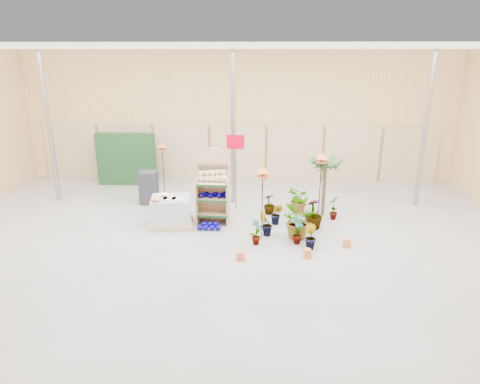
% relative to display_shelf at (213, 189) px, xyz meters
% --- Properties ---
extents(room, '(15.20, 12.10, 4.70)m').
position_rel_display_shelf_xyz_m(room, '(0.44, -1.03, 1.28)').
color(room, gray).
rests_on(room, ground).
extents(display_shelf, '(0.88, 0.58, 2.03)m').
position_rel_display_shelf_xyz_m(display_shelf, '(0.00, 0.00, 0.00)').
color(display_shelf, tan).
rests_on(display_shelf, ground).
extents(teddy_bears, '(0.76, 0.21, 0.33)m').
position_rel_display_shelf_xyz_m(teddy_bears, '(0.03, -0.10, 0.36)').
color(teddy_bears, beige).
rests_on(teddy_bears, display_shelf).
extents(gazing_balls_shelf, '(0.75, 0.26, 0.14)m').
position_rel_display_shelf_xyz_m(gazing_balls_shelf, '(0.00, -0.11, -0.13)').
color(gazing_balls_shelf, '#060083').
rests_on(gazing_balls_shelf, display_shelf).
extents(gazing_balls_floor, '(0.63, 0.39, 0.15)m').
position_rel_display_shelf_xyz_m(gazing_balls_floor, '(-0.06, -0.54, -0.85)').
color(gazing_balls_floor, '#060083').
rests_on(gazing_balls_floor, ground).
extents(pallet_stack, '(1.21, 1.05, 0.82)m').
position_rel_display_shelf_xyz_m(pallet_stack, '(-1.09, -0.34, -0.54)').
color(pallet_stack, tan).
rests_on(pallet_stack, ground).
extents(charcoal_planters, '(0.50, 0.50, 1.00)m').
position_rel_display_shelf_xyz_m(charcoal_planters, '(-2.12, 1.37, -0.43)').
color(charcoal_planters, black).
rests_on(charcoal_planters, ground).
extents(trellis_stock, '(2.00, 0.30, 1.80)m').
position_rel_display_shelf_xyz_m(trellis_stock, '(-3.36, 3.26, -0.03)').
color(trellis_stock, '#183D1B').
rests_on(trellis_stock, ground).
extents(offer_sign, '(0.50, 0.08, 2.20)m').
position_rel_display_shelf_xyz_m(offer_sign, '(0.54, 1.04, 0.64)').
color(offer_sign, gray).
rests_on(offer_sign, ground).
extents(bird_table_front, '(0.34, 0.34, 1.84)m').
position_rel_display_shelf_xyz_m(bird_table_front, '(1.31, -1.01, 0.77)').
color(bird_table_front, black).
rests_on(bird_table_front, ground).
extents(bird_table_right, '(0.34, 0.34, 1.89)m').
position_rel_display_shelf_xyz_m(bird_table_right, '(2.87, 0.23, 0.82)').
color(bird_table_right, black).
rests_on(bird_table_right, ground).
extents(bird_table_back, '(0.34, 0.34, 1.65)m').
position_rel_display_shelf_xyz_m(bird_table_back, '(-1.91, 2.51, 0.60)').
color(bird_table_back, black).
rests_on(bird_table_back, ground).
extents(palm, '(0.70, 0.70, 1.77)m').
position_rel_display_shelf_xyz_m(palm, '(3.04, 0.63, 0.58)').
color(palm, '#4F3D2B').
rests_on(palm, ground).
extents(potted_plant_0, '(0.36, 0.42, 0.68)m').
position_rel_display_shelf_xyz_m(potted_plant_0, '(1.18, -1.43, -0.59)').
color(potted_plant_0, '#315828').
rests_on(potted_plant_0, ground).
extents(potted_plant_1, '(0.42, 0.39, 0.61)m').
position_rel_display_shelf_xyz_m(potted_plant_1, '(1.41, -0.89, -0.62)').
color(potted_plant_1, '#315828').
rests_on(potted_plant_1, ground).
extents(potted_plant_2, '(1.13, 1.13, 0.95)m').
position_rel_display_shelf_xyz_m(potted_plant_2, '(2.15, -0.99, -0.45)').
color(potted_plant_2, '#315828').
rests_on(potted_plant_2, ground).
extents(potted_plant_3, '(0.64, 0.64, 0.84)m').
position_rel_display_shelf_xyz_m(potted_plant_3, '(2.66, -0.36, -0.51)').
color(potted_plant_3, '#315828').
rests_on(potted_plant_3, ground).
extents(potted_plant_4, '(0.33, 0.42, 0.70)m').
position_rel_display_shelf_xyz_m(potted_plant_4, '(3.29, 0.31, -0.58)').
color(potted_plant_4, '#315828').
rests_on(potted_plant_4, ground).
extents(potted_plant_5, '(0.39, 0.35, 0.59)m').
position_rel_display_shelf_xyz_m(potted_plant_5, '(1.71, -0.13, -0.64)').
color(potted_plant_5, '#315828').
rests_on(potted_plant_5, ground).
extents(potted_plant_6, '(0.86, 0.90, 0.79)m').
position_rel_display_shelf_xyz_m(potted_plant_6, '(2.39, 0.79, -0.54)').
color(potted_plant_6, '#315828').
rests_on(potted_plant_6, ground).
extents(potted_plant_8, '(0.46, 0.45, 0.73)m').
position_rel_display_shelf_xyz_m(potted_plant_8, '(2.16, -1.34, -0.56)').
color(potted_plant_8, '#315828').
rests_on(potted_plant_8, ground).
extents(potted_plant_9, '(0.37, 0.40, 0.59)m').
position_rel_display_shelf_xyz_m(potted_plant_9, '(2.44, -1.56, -0.63)').
color(potted_plant_9, '#315828').
rests_on(potted_plant_9, ground).
extents(potted_plant_11, '(0.45, 0.45, 0.59)m').
position_rel_display_shelf_xyz_m(potted_plant_11, '(1.52, 0.65, -0.63)').
color(potted_plant_11, '#315828').
rests_on(potted_plant_11, ground).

